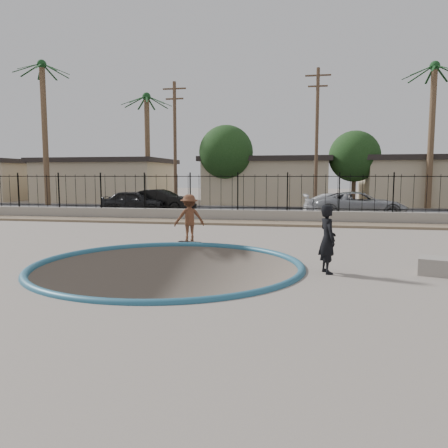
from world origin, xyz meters
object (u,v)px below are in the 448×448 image
skater (189,221)px  car_b (161,201)px  videographer (327,239)px  car_a (135,201)px  skateboard (189,242)px  car_d (359,205)px  car_c (340,204)px

skater → car_b: skater is taller
skater → videographer: (4.45, -3.79, 0.03)m
car_a → skateboard: bearing=-153.4°
skater → videographer: size_ratio=0.97×
skateboard → videographer: 5.89m
car_d → car_c: bearing=24.8°
skateboard → car_d: (6.76, 10.70, 0.69)m
skater → car_c: 13.61m
car_c → videographer: bearing=171.0°
skater → videographer: bearing=116.5°
videographer → car_a: videographer is taller
skater → car_b: (-5.28, 12.30, -0.05)m
car_a → car_c: size_ratio=0.95×
skateboard → car_c: (5.84, 12.29, 0.61)m
skater → car_a: bearing=-82.7°
videographer → car_d: bearing=-28.2°
skater → car_c: bearing=-138.5°
car_a → car_b: (1.47, 0.79, 0.02)m
videographer → car_c: size_ratio=0.38×
videographer → car_c: (1.39, 16.08, -0.16)m
videographer → car_c: videographer is taller
skateboard → car_c: size_ratio=0.19×
car_b → car_c: bearing=-84.2°
car_c → car_a: bearing=89.4°
car_a → car_d: 13.54m
car_c → car_d: (0.92, -1.59, 0.08)m
skateboard → car_b: car_b is taller
videographer → car_b: videographer is taller
car_c → car_d: bearing=-153.9°
car_b → car_d: 12.15m
skateboard → skater: bearing=103.1°
videographer → car_d: size_ratio=0.32×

